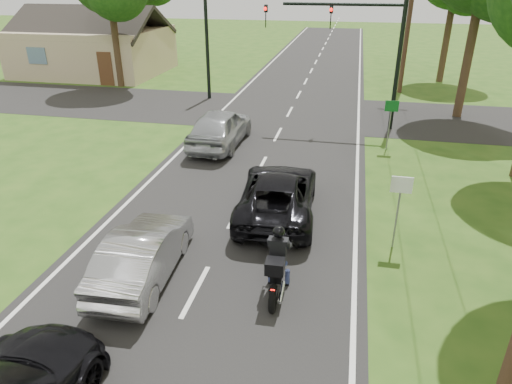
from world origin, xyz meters
TOP-DOWN VIEW (x-y plane):
  - ground at (0.00, 0.00)m, footprint 140.00×140.00m
  - road at (0.00, 10.00)m, footprint 8.00×100.00m
  - cross_road at (0.00, 16.00)m, footprint 60.00×7.00m
  - motorcycle_rider at (1.90, 0.37)m, footprint 0.58×2.06m
  - dark_suv at (1.27, 4.27)m, footprint 2.58×5.04m
  - silver_sedan at (-1.41, 0.32)m, footprint 1.63×4.09m
  - silver_suv at (-2.22, 10.02)m, footprint 2.03×4.82m
  - traffic_signal at (3.34, 14.00)m, footprint 6.38×0.44m
  - signal_pole_far at (-5.20, 18.00)m, footprint 0.20×0.20m
  - utility_pole_far at (6.20, 22.00)m, footprint 1.60×0.28m
  - sign_white at (4.70, 2.98)m, footprint 0.55×0.07m
  - sign_green at (4.90, 10.98)m, footprint 0.55×0.07m
  - house at (-16.00, 24.00)m, footprint 10.20×8.00m

SIDE VIEW (x-z plane):
  - ground at x=0.00m, z-range 0.00..0.00m
  - cross_road at x=0.00m, z-range 0.00..0.01m
  - road at x=0.00m, z-range 0.00..0.01m
  - silver_sedan at x=-1.41m, z-range 0.01..1.33m
  - dark_suv at x=1.27m, z-range 0.01..1.37m
  - motorcycle_rider at x=1.90m, z-range -0.19..1.58m
  - silver_suv at x=-2.22m, z-range 0.01..1.64m
  - sign_white at x=4.70m, z-range 0.54..2.66m
  - sign_green at x=4.90m, z-range 0.54..2.66m
  - house at x=-16.00m, z-range -0.65..4.19m
  - signal_pole_far at x=-5.20m, z-range 0.00..6.00m
  - traffic_signal at x=3.34m, z-range 1.14..7.14m
  - utility_pole_far at x=6.20m, z-range 0.08..10.08m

